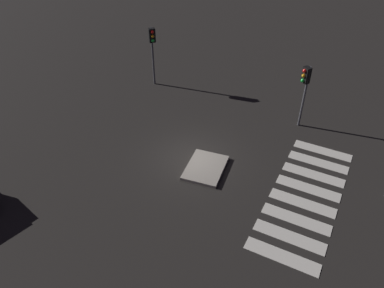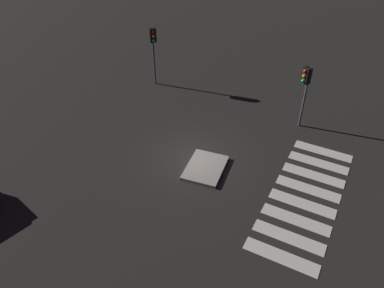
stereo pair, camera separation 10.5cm
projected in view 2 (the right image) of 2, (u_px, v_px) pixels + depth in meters
The scene contains 5 objects.
ground_plane at pixel (192, 158), 20.84m from camera, with size 80.00×80.00×0.00m, color black.
traffic_island at pixel (205, 168), 20.05m from camera, with size 2.81×2.25×0.18m.
traffic_light_north at pixel (153, 43), 25.74m from camera, with size 0.54×0.54×4.26m.
traffic_light_east at pixel (306, 83), 21.54m from camera, with size 0.53×0.54×3.98m.
crosswalk_near at pixel (305, 196), 18.48m from camera, with size 8.75×3.20×0.02m.
Camera 2 is at (-14.24, -7.50, 13.27)m, focal length 34.93 mm.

